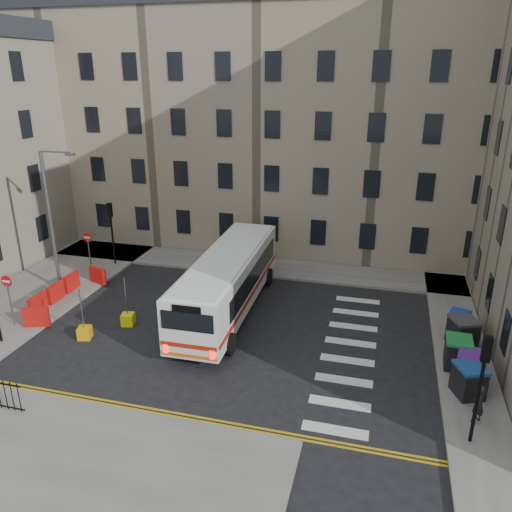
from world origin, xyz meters
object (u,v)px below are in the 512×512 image
at_px(wheelie_bin_c, 458,353).
at_px(bollard_chevron, 85,333).
at_px(streetlamp, 51,220).
at_px(wheelie_bin_a, 469,380).
at_px(wheelie_bin_d, 463,332).
at_px(bus, 228,280).
at_px(wheelie_bin_b, 470,367).
at_px(pedestrian, 478,404).
at_px(bollard_yellow, 128,319).
at_px(wheelie_bin_e, 458,323).

bearing_deg(wheelie_bin_c, bollard_chevron, -171.50).
relative_size(streetlamp, wheelie_bin_c, 6.02).
relative_size(wheelie_bin_a, wheelie_bin_d, 0.94).
height_order(bus, wheelie_bin_b, bus).
bearing_deg(pedestrian, wheelie_bin_a, -126.40).
distance_m(wheelie_bin_a, bollard_yellow, 16.07).
distance_m(wheelie_bin_e, bollard_yellow, 16.38).
bearing_deg(pedestrian, bus, -69.35).
height_order(wheelie_bin_e, pedestrian, pedestrian).
bearing_deg(streetlamp, bus, 0.13).
bearing_deg(wheelie_bin_c, wheelie_bin_a, -81.57).
height_order(wheelie_bin_b, bollard_chevron, wheelie_bin_b).
bearing_deg(wheelie_bin_d, wheelie_bin_a, -115.44).
xyz_separation_m(wheelie_bin_c, wheelie_bin_d, (0.41, 1.93, 0.01)).
xyz_separation_m(wheelie_bin_a, wheelie_bin_b, (0.16, 1.02, 0.00)).
relative_size(streetlamp, wheelie_bin_b, 5.99).
relative_size(streetlamp, wheelie_bin_a, 5.51).
height_order(wheelie_bin_a, bollard_chevron, wheelie_bin_a).
distance_m(streetlamp, wheelie_bin_c, 22.05).
bearing_deg(streetlamp, wheelie_bin_d, -2.02).
distance_m(bus, pedestrian, 13.23).
height_order(wheelie_bin_d, bollard_yellow, wheelie_bin_d).
xyz_separation_m(wheelie_bin_b, bollard_yellow, (-16.09, 0.97, -0.51)).
xyz_separation_m(bus, wheelie_bin_a, (11.44, -4.74, -1.03)).
distance_m(wheelie_bin_b, pedestrian, 2.65).
bearing_deg(bus, bollard_yellow, -149.67).
distance_m(wheelie_bin_c, bollard_yellow, 15.73).
bearing_deg(bollard_chevron, wheelie_bin_c, 6.07).
bearing_deg(pedestrian, wheelie_bin_c, -125.33).
xyz_separation_m(wheelie_bin_a, wheelie_bin_d, (0.20, 3.94, 0.04)).
bearing_deg(bollard_yellow, bus, 31.49).
relative_size(wheelie_bin_d, bollard_chevron, 2.62).
bearing_deg(bollard_yellow, pedestrian, -12.72).
bearing_deg(bollard_yellow, bollard_chevron, -126.68).
relative_size(bus, bollard_chevron, 19.62).
height_order(wheelie_bin_a, pedestrian, pedestrian).
bearing_deg(bollard_yellow, wheelie_bin_a, -7.13).
relative_size(wheelie_bin_b, wheelie_bin_e, 1.07).
height_order(wheelie_bin_c, pedestrian, pedestrian).
distance_m(streetlamp, bollard_yellow, 7.63).
distance_m(wheelie_bin_d, bollard_chevron, 17.88).
bearing_deg(bollard_yellow, wheelie_bin_b, -3.46).
xyz_separation_m(wheelie_bin_c, bollard_chevron, (-17.06, -1.81, -0.53)).
bearing_deg(wheelie_bin_a, bus, 135.20).
height_order(streetlamp, wheelie_bin_d, streetlamp).
relative_size(bus, wheelie_bin_e, 9.24).
bearing_deg(wheelie_bin_b, bollard_yellow, -172.03).
bearing_deg(wheelie_bin_d, bus, 153.55).
height_order(bus, wheelie_bin_a, bus).
height_order(streetlamp, wheelie_bin_e, streetlamp).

